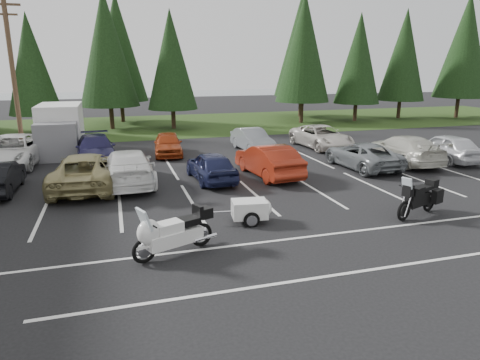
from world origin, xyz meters
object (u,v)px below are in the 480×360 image
object	(u,v)px
box_truck	(60,130)
car_far_4	(321,137)
car_near_8	(446,147)
car_far_2	(168,144)
cargo_trailer	(249,211)
car_near_2	(86,171)
car_near_4	(211,166)
car_far_1	(96,149)
adventure_motorcycle	(418,195)
car_near_3	(128,167)
utility_pole	(13,74)
touring_motorcycle	(174,228)
car_far_0	(12,151)
car_far_3	(252,140)
car_near_5	(268,160)
car_near_7	(403,149)
car_near_6	(362,155)

from	to	relation	value
box_truck	car_far_4	distance (m)	16.14
car_near_8	car_far_2	xyz separation A→B (m)	(-14.63, 6.03, -0.09)
car_far_2	cargo_trailer	distance (m)	12.27
car_near_2	car_far_4	size ratio (longest dim) A/B	1.07
car_far_4	car_near_4	bearing A→B (deg)	-148.96
car_near_4	car_far_1	distance (m)	7.70
car_far_1	car_far_4	size ratio (longest dim) A/B	0.97
adventure_motorcycle	car_far_4	bearing A→B (deg)	56.54
car_near_3	car_far_2	world-z (taller)	car_near_3
car_near_2	car_near_8	world-z (taller)	car_near_2
car_near_4	utility_pole	bearing A→B (deg)	-44.67
car_near_4	touring_motorcycle	distance (m)	8.02
car_far_4	cargo_trailer	world-z (taller)	car_far_4
utility_pole	adventure_motorcycle	size ratio (longest dim) A/B	3.52
car_far_0	car_far_2	size ratio (longest dim) A/B	1.48
car_near_4	car_far_3	size ratio (longest dim) A/B	0.97
car_near_2	car_near_3	world-z (taller)	car_near_3
utility_pole	car_near_5	xyz separation A→B (m)	(12.08, -7.94, -3.93)
utility_pole	cargo_trailer	bearing A→B (deg)	-55.96
car_near_5	car_near_7	distance (m)	8.03
utility_pole	car_near_4	xyz separation A→B (m)	(9.26, -8.04, -4.01)
car_near_3	car_far_1	xyz separation A→B (m)	(-1.52, 5.20, -0.05)
box_truck	car_near_5	world-z (taller)	box_truck
box_truck	car_far_3	distance (m)	11.56
touring_motorcycle	car_far_0	bearing A→B (deg)	94.46
box_truck	car_near_5	bearing A→B (deg)	-39.95
car_near_5	car_far_2	world-z (taller)	car_near_5
car_near_6	touring_motorcycle	world-z (taller)	touring_motorcycle
car_near_2	car_near_4	distance (m)	5.45
car_far_1	car_far_4	bearing A→B (deg)	-3.11
car_near_4	cargo_trailer	distance (m)	5.71
car_far_4	cargo_trailer	bearing A→B (deg)	-130.19
utility_pole	touring_motorcycle	world-z (taller)	utility_pole
car_far_3	cargo_trailer	world-z (taller)	car_far_3
car_near_7	cargo_trailer	size ratio (longest dim) A/B	3.10
car_far_0	touring_motorcycle	distance (m)	14.99
car_far_0	car_far_4	xyz separation A→B (m)	(18.07, 0.12, -0.09)
car_far_1	cargo_trailer	bearing A→B (deg)	-69.94
car_far_0	touring_motorcycle	xyz separation A→B (m)	(6.62, -13.45, -0.04)
car_near_4	car_near_7	xyz separation A→B (m)	(10.84, 0.67, 0.07)
car_near_2	car_near_4	world-z (taller)	car_near_2
car_far_1	car_far_3	world-z (taller)	car_far_1
utility_pole	adventure_motorcycle	distance (m)	21.54
utility_pole	car_far_2	world-z (taller)	utility_pole
car_near_8	car_far_3	size ratio (longest dim) A/B	1.07
touring_motorcycle	cargo_trailer	xyz separation A→B (m)	(2.80, 1.82, -0.38)
cargo_trailer	adventure_motorcycle	size ratio (longest dim) A/B	0.66
car_near_6	car_far_2	world-z (taller)	car_far_2
adventure_motorcycle	touring_motorcycle	bearing A→B (deg)	163.82
car_far_2	touring_motorcycle	distance (m)	14.13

